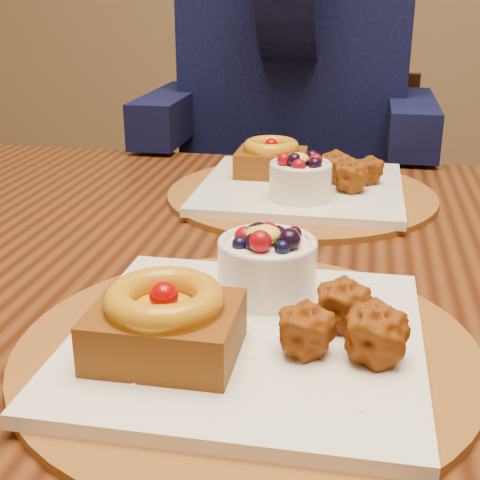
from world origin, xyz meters
name	(u,v)px	position (x,y,z in m)	size (l,w,h in m)	color
dining_table	(280,316)	(-0.05, 0.02, 0.68)	(1.60, 0.90, 0.76)	#321509
place_setting_near	(245,324)	(-0.05, -0.19, 0.78)	(0.38, 0.38, 0.09)	brown
place_setting_far	(300,183)	(-0.05, 0.24, 0.78)	(0.38, 0.38, 0.08)	brown
chair_far	(307,248)	(-0.08, 0.75, 0.48)	(0.47, 0.47, 0.86)	black
diner	(296,41)	(-0.11, 0.70, 0.93)	(0.54, 0.51, 0.88)	black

